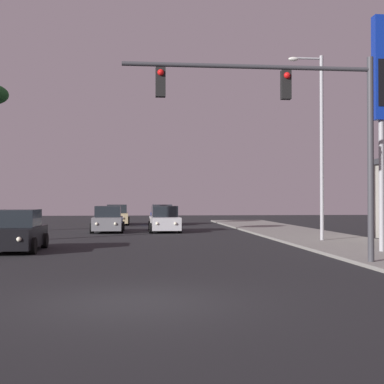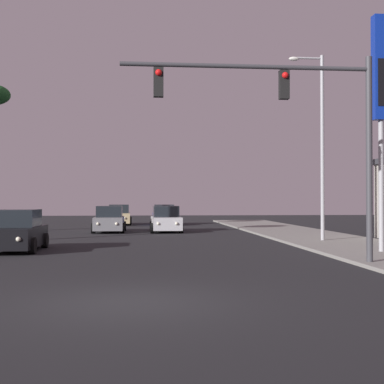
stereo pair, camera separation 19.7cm
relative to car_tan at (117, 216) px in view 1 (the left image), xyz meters
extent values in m
plane|color=black|center=(1.71, -33.83, -0.76)|extent=(120.00, 120.00, 0.00)
cube|color=gray|center=(11.21, -23.83, -0.70)|extent=(5.00, 60.00, 0.12)
cube|color=tan|center=(0.00, -0.04, -0.18)|extent=(1.92, 4.25, 0.80)
cube|color=black|center=(0.00, 0.11, 0.57)|extent=(1.66, 2.05, 0.70)
cylinder|color=black|center=(-0.90, -1.34, -0.44)|extent=(0.24, 0.64, 0.64)
cylinder|color=black|center=(0.90, -1.34, -0.44)|extent=(0.24, 0.64, 0.64)
cylinder|color=black|center=(-0.90, 1.27, -0.44)|extent=(0.24, 0.64, 0.64)
cylinder|color=black|center=(0.90, 1.27, -0.44)|extent=(0.24, 0.64, 0.64)
sphere|color=#F2EACC|center=(-0.56, -2.16, -0.13)|extent=(0.18, 0.18, 0.18)
sphere|color=#F2EACC|center=(0.56, -2.16, -0.13)|extent=(0.18, 0.18, 0.18)
cube|color=navy|center=(3.73, -0.48, -0.18)|extent=(1.81, 4.21, 0.80)
cube|color=black|center=(3.73, -0.33, 0.57)|extent=(1.61, 2.00, 0.70)
cylinder|color=black|center=(2.83, -1.78, -0.44)|extent=(0.24, 0.64, 0.64)
cylinder|color=black|center=(4.63, -1.78, -0.44)|extent=(0.24, 0.64, 0.64)
cylinder|color=black|center=(2.83, 0.82, -0.44)|extent=(0.24, 0.64, 0.64)
cylinder|color=black|center=(4.63, 0.82, -0.44)|extent=(0.24, 0.64, 0.64)
sphere|color=#F2EACC|center=(3.17, -2.60, -0.13)|extent=(0.18, 0.18, 0.18)
sphere|color=#F2EACC|center=(4.29, -2.60, -0.13)|extent=(0.18, 0.18, 0.18)
cube|color=slate|center=(-0.16, -10.14, -0.18)|extent=(1.83, 4.21, 0.80)
cube|color=black|center=(-0.16, -9.99, 0.57)|extent=(1.62, 2.01, 0.70)
cylinder|color=black|center=(-1.06, -11.44, -0.44)|extent=(0.24, 0.64, 0.64)
cylinder|color=black|center=(0.74, -11.44, -0.44)|extent=(0.24, 0.64, 0.64)
cylinder|color=black|center=(-1.06, -8.84, -0.44)|extent=(0.24, 0.64, 0.64)
cylinder|color=black|center=(0.74, -8.84, -0.44)|extent=(0.24, 0.64, 0.64)
sphere|color=#F2EACC|center=(-0.72, -12.26, -0.13)|extent=(0.18, 0.18, 0.18)
sphere|color=#F2EACC|center=(0.40, -12.26, -0.13)|extent=(0.18, 0.18, 0.18)
cube|color=#B7B7BC|center=(3.47, -10.23, -0.18)|extent=(1.89, 4.24, 0.80)
cube|color=black|center=(3.47, -10.08, 0.57)|extent=(1.64, 2.03, 0.70)
cylinder|color=black|center=(2.57, -11.53, -0.44)|extent=(0.24, 0.64, 0.64)
cylinder|color=black|center=(4.37, -11.53, -0.44)|extent=(0.24, 0.64, 0.64)
cylinder|color=black|center=(2.57, -8.92, -0.44)|extent=(0.24, 0.64, 0.64)
cylinder|color=black|center=(4.37, -8.92, -0.44)|extent=(0.24, 0.64, 0.64)
sphere|color=#F2EACC|center=(2.92, -12.35, -0.13)|extent=(0.18, 0.18, 0.18)
sphere|color=#F2EACC|center=(4.03, -12.35, -0.13)|extent=(0.18, 0.18, 0.18)
cube|color=black|center=(-3.13, -22.56, -0.18)|extent=(1.80, 4.20, 0.80)
cube|color=black|center=(-3.13, -22.41, 0.57)|extent=(1.60, 2.00, 0.70)
cylinder|color=black|center=(-2.23, -23.86, -0.44)|extent=(0.24, 0.64, 0.64)
cylinder|color=black|center=(-4.03, -21.26, -0.44)|extent=(0.24, 0.64, 0.64)
cylinder|color=black|center=(-2.23, -21.26, -0.44)|extent=(0.24, 0.64, 0.64)
sphere|color=#F2EACC|center=(-2.57, -24.68, -0.13)|extent=(0.18, 0.18, 0.18)
cylinder|color=#38383D|center=(9.13, -28.53, 2.61)|extent=(0.20, 0.20, 6.50)
cylinder|color=#38383D|center=(5.21, -28.53, 5.46)|extent=(7.84, 0.14, 0.14)
cube|color=black|center=(6.38, -28.53, 4.91)|extent=(0.30, 0.24, 0.90)
sphere|color=red|center=(6.38, -28.67, 5.18)|extent=(0.20, 0.20, 0.20)
cube|color=black|center=(2.46, -28.53, 4.91)|extent=(0.30, 0.24, 0.90)
sphere|color=red|center=(2.46, -28.67, 5.18)|extent=(0.20, 0.20, 0.20)
cylinder|color=#99999E|center=(10.68, -19.59, 3.86)|extent=(0.18, 0.18, 9.00)
cylinder|color=#99999E|center=(9.98, -19.59, 8.21)|extent=(1.40, 0.10, 0.10)
ellipsoid|color=silver|center=(9.28, -19.59, 8.16)|extent=(0.50, 0.24, 0.20)
cylinder|color=#99999E|center=(11.02, -25.28, 1.86)|extent=(0.20, 0.20, 5.00)
camera|label=1|loc=(1.81, -44.80, 1.32)|focal=50.00mm
camera|label=2|loc=(2.00, -44.82, 1.32)|focal=50.00mm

